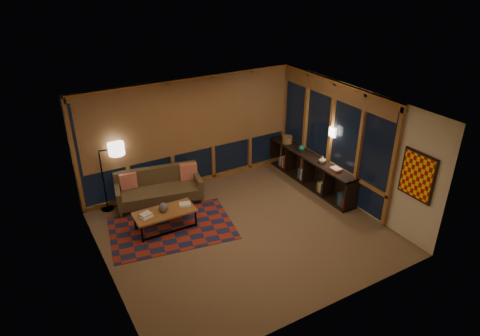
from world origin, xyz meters
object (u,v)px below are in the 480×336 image
coffee_table (165,220)px  bookshelf (309,170)px  floor_lamp (103,178)px  sofa (159,188)px

coffee_table → bookshelf: bookshelf is taller
coffee_table → floor_lamp: size_ratio=0.80×
sofa → floor_lamp: 1.24m
floor_lamp → bookshelf: size_ratio=0.53×
sofa → coffee_table: 1.08m
floor_lamp → coffee_table: bearing=-47.3°
floor_lamp → bookshelf: 4.90m
coffee_table → bookshelf: size_ratio=0.42×
sofa → bookshelf: (3.58, -0.96, -0.01)m
bookshelf → floor_lamp: bearing=164.4°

